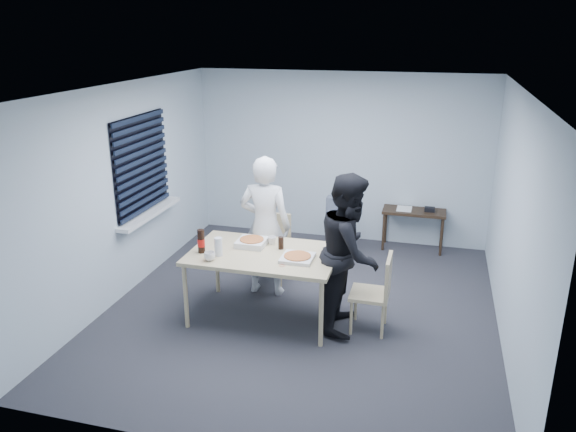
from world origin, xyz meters
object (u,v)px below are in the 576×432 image
(person_black, at_px, (350,252))
(stool, at_px, (337,234))
(chair_right, at_px, (378,288))
(person_white, at_px, (265,226))
(mug_a, at_px, (210,256))
(mug_b, at_px, (272,240))
(backpack, at_px, (338,213))
(soda_bottle, at_px, (201,242))
(dining_table, at_px, (264,257))
(side_table, at_px, (414,215))
(chair_far, at_px, (273,242))

(person_black, relative_size, stool, 4.01)
(chair_right, bearing_deg, person_white, 157.66)
(mug_a, relative_size, mug_b, 1.23)
(mug_b, bearing_deg, chair_right, -10.85)
(backpack, xyz_separation_m, mug_a, (-0.98, -2.39, 0.19))
(soda_bottle, bearing_deg, person_black, 8.11)
(soda_bottle, bearing_deg, dining_table, 14.62)
(dining_table, height_order, mug_a, mug_a)
(chair_right, relative_size, mug_a, 7.24)
(side_table, xyz_separation_m, soda_bottle, (-2.22, -2.76, 0.40))
(person_black, height_order, mug_a, person_black)
(side_table, distance_m, stool, 1.21)
(dining_table, xyz_separation_m, chair_far, (-0.19, 1.04, -0.23))
(stool, relative_size, mug_b, 4.42)
(side_table, xyz_separation_m, mug_b, (-1.53, -2.32, 0.31))
(stool, distance_m, backpack, 0.33)
(mug_b, height_order, soda_bottle, soda_bottle)
(chair_right, height_order, stool, chair_right)
(person_white, xyz_separation_m, backpack, (0.66, 1.40, -0.22))
(chair_far, distance_m, stool, 1.22)
(stool, xyz_separation_m, mug_a, (-0.98, -2.41, 0.52))
(side_table, bearing_deg, mug_a, -124.69)
(person_black, xyz_separation_m, mug_b, (-0.95, 0.21, -0.03))
(stool, distance_m, mug_a, 2.65)
(mug_a, xyz_separation_m, mug_b, (0.52, 0.63, -0.00))
(chair_far, distance_m, mug_a, 1.48)
(mug_b, bearing_deg, stool, 75.26)
(mug_b, bearing_deg, person_white, 118.11)
(backpack, bearing_deg, dining_table, -106.75)
(side_table, bearing_deg, stool, -152.68)
(stool, bearing_deg, person_black, -76.35)
(side_table, relative_size, mug_a, 7.53)
(chair_far, xyz_separation_m, person_white, (0.02, -0.41, 0.37))
(person_black, distance_m, soda_bottle, 1.66)
(side_table, height_order, soda_bottle, soda_bottle)
(person_white, distance_m, mug_a, 1.04)
(chair_far, xyz_separation_m, soda_bottle, (-0.48, -1.21, 0.42))
(side_table, xyz_separation_m, mug_a, (-2.04, -2.95, 0.32))
(backpack, bearing_deg, side_table, 24.61)
(backpack, height_order, mug_a, mug_a)
(person_white, height_order, stool, person_white)
(chair_far, relative_size, mug_b, 8.90)
(stool, relative_size, backpack, 0.97)
(chair_far, distance_m, backpack, 1.21)
(dining_table, distance_m, chair_right, 1.32)
(person_white, xyz_separation_m, stool, (0.66, 1.41, -0.55))
(person_white, distance_m, person_black, 1.27)
(soda_bottle, bearing_deg, side_table, 51.21)
(side_table, height_order, mug_a, mug_a)
(person_white, bearing_deg, mug_b, 118.11)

